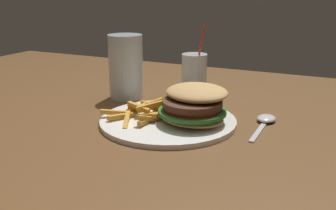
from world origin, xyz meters
TOP-DOWN VIEW (x-y plane):
  - dining_table at (0.00, 0.00)m, footprint 1.68×1.07m
  - meal_plate_near at (0.14, -0.06)m, footprint 0.29×0.29m
  - beer_glass at (-0.07, 0.08)m, footprint 0.09×0.09m
  - juice_glass at (0.07, 0.21)m, footprint 0.07×0.07m
  - spoon at (0.30, 0.03)m, footprint 0.04×0.15m

SIDE VIEW (x-z plane):
  - dining_table at x=0.00m, z-range 0.30..1.08m
  - spoon at x=0.30m, z-range 0.78..0.79m
  - meal_plate_near at x=0.14m, z-range 0.76..0.85m
  - juice_glass at x=0.07m, z-range 0.73..0.92m
  - beer_glass at x=-0.07m, z-range 0.78..0.94m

